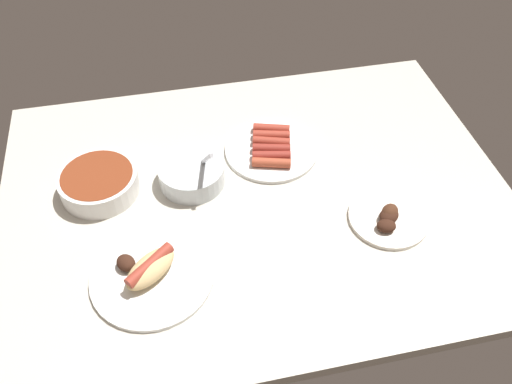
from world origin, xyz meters
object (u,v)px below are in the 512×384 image
at_px(plate_hotdog_assembled, 151,272).
at_px(bowl_chili, 99,182).
at_px(plate_grilled_meat, 388,218).
at_px(bowl_coleslaw, 192,173).
at_px(plate_sausages, 271,148).

bearing_deg(plate_hotdog_assembled, bowl_chili, 110.19).
bearing_deg(plate_grilled_meat, plate_hotdog_assembled, -175.52).
xyz_separation_m(bowl_chili, plate_hotdog_assembled, (0.10, -0.27, -0.01)).
distance_m(plate_grilled_meat, bowl_coleslaw, 0.47).
xyz_separation_m(plate_grilled_meat, plate_hotdog_assembled, (-0.54, -0.04, 0.01)).
height_order(plate_sausages, plate_hotdog_assembled, plate_hotdog_assembled).
bearing_deg(bowl_coleslaw, plate_grilled_meat, -27.15).
height_order(bowl_chili, bowl_coleslaw, bowl_coleslaw).
bearing_deg(plate_grilled_meat, bowl_coleslaw, 152.85).
xyz_separation_m(plate_sausages, bowl_chili, (-0.43, -0.05, 0.02)).
bearing_deg(bowl_chili, plate_sausages, 6.90).
bearing_deg(plate_hotdog_assembled, plate_grilled_meat, 4.48).
height_order(plate_sausages, bowl_chili, bowl_chili).
bearing_deg(plate_grilled_meat, bowl_chili, 160.27).
bearing_deg(bowl_chili, bowl_coleslaw, -3.62).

